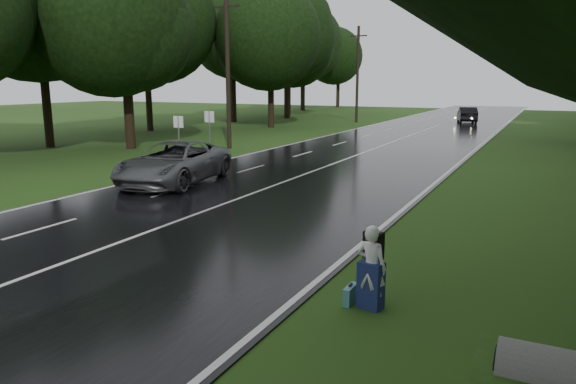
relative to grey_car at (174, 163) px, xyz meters
name	(u,v)px	position (x,y,z in m)	size (l,w,h in m)	color
ground	(57,267)	(4.00, -9.38, -0.90)	(160.00, 160.00, 0.00)	#244514
road	(351,158)	(4.00, 10.62, -0.88)	(12.00, 140.00, 0.04)	black
lane_center	(351,157)	(4.00, 10.62, -0.85)	(0.12, 140.00, 0.01)	silver
grey_car	(174,163)	(0.00, 0.00, 0.00)	(2.84, 6.16, 1.71)	#4A4E4F
far_car	(467,115)	(5.97, 40.19, -0.06)	(1.69, 4.84, 1.59)	black
hitchhiker	(371,270)	(11.21, -8.30, -0.14)	(0.66, 0.61, 1.63)	silver
suitcase	(350,295)	(10.80, -8.28, -0.72)	(0.14, 0.49, 0.35)	teal
utility_pole_mid	(229,148)	(-4.50, 11.24, -0.90)	(1.80, 0.28, 9.68)	black
utility_pole_far	(356,122)	(-4.50, 35.73, -0.90)	(1.80, 0.28, 9.72)	black
road_sign_a	(180,164)	(-3.20, 4.47, -0.90)	(0.60, 0.10, 2.49)	white
road_sign_b	(211,157)	(-3.20, 7.23, -0.90)	(0.63, 0.10, 2.60)	white
tree_left_d	(131,148)	(-10.15, 8.38, -0.90)	(8.53, 8.53, 13.33)	black
tree_left_e	(271,127)	(-9.61, 26.37, -0.90)	(8.73, 8.73, 13.64)	black
tree_left_f	(287,118)	(-13.84, 38.14, -0.90)	(10.95, 10.95, 17.10)	black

